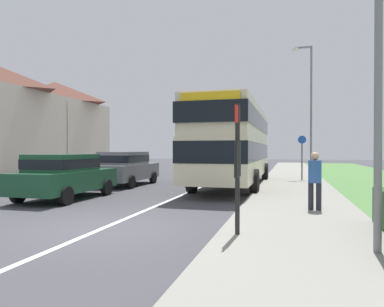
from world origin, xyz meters
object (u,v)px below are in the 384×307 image
Objects in this scene: parked_car_dark_green at (64,174)px; cycle_route_sign at (302,155)px; street_lamp_mid at (309,103)px; pedestrian_at_stop at (315,178)px; bus_stop_sign at (237,160)px; double_decker_bus at (234,141)px; parked_car_grey at (125,167)px.

cycle_route_sign is at bearing 49.57° from parked_car_dark_green.
street_lamp_mid is (0.46, 1.44, 3.04)m from cycle_route_sign.
bus_stop_sign is (-1.62, -3.25, 0.56)m from pedestrian_at_stop.
street_lamp_mid is (2.11, 15.20, 2.93)m from bus_stop_sign.
cycle_route_sign is at bearing 50.04° from double_decker_bus.
parked_car_grey is at bearing 91.16° from parked_car_dark_green.
parked_car_grey is 1.66× the size of bus_stop_sign.
parked_car_grey is 11.37m from street_lamp_mid.
double_decker_bus is 6.37× the size of pedestrian_at_stop.
bus_stop_sign reaches higher than pedestrian_at_stop.
pedestrian_at_stop is 0.66× the size of cycle_route_sign.
double_decker_bus is 6.84m from street_lamp_mid.
double_decker_bus is 7.87m from parked_car_dark_green.
double_decker_bus is 10.06m from bus_stop_sign.
cycle_route_sign is (8.29, 9.73, 0.55)m from parked_car_dark_green.
parked_car_dark_green is 1.63× the size of cycle_route_sign.
street_lamp_mid is at bearing 72.36° from cycle_route_sign.
parked_car_grey is 2.58× the size of pedestrian_at_stop.
cycle_route_sign is (1.65, 13.76, -0.11)m from bus_stop_sign.
street_lamp_mid is at bearing 35.03° from parked_car_grey.
pedestrian_at_stop reaches higher than parked_car_grey.
street_lamp_mid is at bearing 55.15° from double_decker_bus.
pedestrian_at_stop is at bearing -90.18° from cycle_route_sign.
bus_stop_sign reaches higher than cycle_route_sign.
double_decker_bus is at bearing -124.85° from street_lamp_mid.
parked_car_dark_green is 12.79m from cycle_route_sign.
cycle_route_sign is 3.40m from street_lamp_mid.
cycle_route_sign is 0.32× the size of street_lamp_mid.
parked_car_grey is (-0.10, 4.96, 0.03)m from parked_car_dark_green.
parked_car_grey is 0.55× the size of street_lamp_mid.
parked_car_dark_green is 0.52× the size of street_lamp_mid.
street_lamp_mid is at bearing 87.65° from pedestrian_at_stop.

